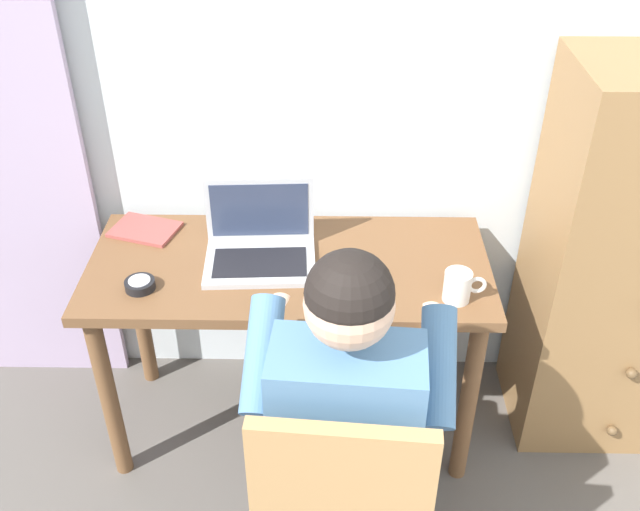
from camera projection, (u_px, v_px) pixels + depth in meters
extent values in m
cube|color=silver|center=(451.00, 58.00, 2.24)|extent=(4.80, 0.05, 2.50)
cube|color=brown|center=(289.00, 268.00, 2.27)|extent=(1.26, 0.56, 0.03)
cylinder|color=brown|center=(109.00, 398.00, 2.30)|extent=(0.06, 0.06, 0.68)
cylinder|color=brown|center=(468.00, 402.00, 2.29)|extent=(0.06, 0.06, 0.68)
cylinder|color=brown|center=(140.00, 309.00, 2.67)|extent=(0.06, 0.06, 0.68)
cylinder|color=brown|center=(450.00, 313.00, 2.65)|extent=(0.06, 0.06, 0.68)
cube|color=olive|center=(629.00, 264.00, 2.34)|extent=(0.59, 0.42, 1.34)
sphere|color=brown|center=(612.00, 431.00, 2.46)|extent=(0.04, 0.04, 0.04)
sphere|color=brown|center=(632.00, 374.00, 2.31)|extent=(0.04, 0.04, 0.04)
cube|color=brown|center=(344.00, 492.00, 1.92)|extent=(0.45, 0.43, 0.05)
cube|color=tan|center=(341.00, 493.00, 1.64)|extent=(0.42, 0.07, 0.42)
cylinder|color=tan|center=(403.00, 498.00, 2.16)|extent=(0.04, 0.04, 0.40)
cylinder|color=tan|center=(290.00, 489.00, 2.19)|extent=(0.04, 0.04, 0.40)
cylinder|color=#33384C|center=(381.00, 420.00, 2.06)|extent=(0.17, 0.41, 0.14)
cylinder|color=#33384C|center=(318.00, 415.00, 2.08)|extent=(0.17, 0.41, 0.14)
cylinder|color=#33384C|center=(379.00, 422.00, 2.36)|extent=(0.11, 0.11, 0.47)
cylinder|color=#33384C|center=(324.00, 418.00, 2.38)|extent=(0.11, 0.11, 0.47)
cube|color=teal|center=(345.00, 423.00, 1.75)|extent=(0.37, 0.23, 0.46)
cylinder|color=teal|center=(438.00, 367.00, 1.79)|extent=(0.11, 0.30, 0.25)
cylinder|color=teal|center=(263.00, 355.00, 1.83)|extent=(0.11, 0.30, 0.25)
cylinder|color=#DBAD8E|center=(432.00, 345.00, 2.02)|extent=(0.09, 0.27, 0.11)
cylinder|color=#DBAD8E|center=(276.00, 335.00, 2.05)|extent=(0.09, 0.27, 0.11)
sphere|color=#DBAD8E|center=(349.00, 305.00, 1.55)|extent=(0.20, 0.20, 0.20)
sphere|color=black|center=(349.00, 294.00, 1.54)|extent=(0.20, 0.20, 0.20)
cube|color=#B7BABF|center=(260.00, 263.00, 2.25)|extent=(0.35, 0.26, 0.02)
cube|color=black|center=(260.00, 262.00, 2.23)|extent=(0.29, 0.17, 0.00)
cube|color=#B7BABF|center=(260.00, 209.00, 2.28)|extent=(0.34, 0.03, 0.22)
cube|color=#2D3851|center=(260.00, 210.00, 2.28)|extent=(0.31, 0.02, 0.18)
ellipsoid|color=black|center=(360.00, 272.00, 2.20)|extent=(0.07, 0.11, 0.03)
cylinder|color=black|center=(140.00, 285.00, 2.15)|extent=(0.09, 0.09, 0.03)
cylinder|color=silver|center=(139.00, 280.00, 2.14)|extent=(0.06, 0.06, 0.00)
cube|color=#994742|center=(145.00, 229.00, 2.41)|extent=(0.25, 0.21, 0.01)
cylinder|color=silver|center=(459.00, 286.00, 2.09)|extent=(0.08, 0.08, 0.09)
torus|color=silver|center=(477.00, 285.00, 2.08)|extent=(0.06, 0.01, 0.06)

